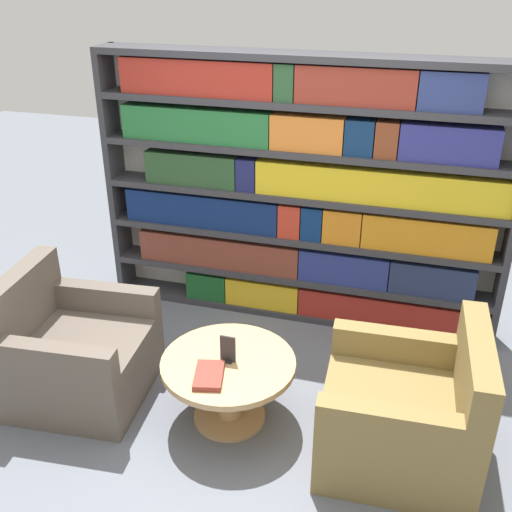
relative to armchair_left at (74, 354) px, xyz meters
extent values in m
plane|color=slate|center=(1.21, -0.06, -0.30)|extent=(14.00, 14.00, 0.00)
cube|color=silver|center=(1.21, 1.53, 0.74)|extent=(3.13, 0.05, 2.08)
cube|color=#333338|center=(-0.33, 1.41, 0.74)|extent=(0.05, 0.30, 2.08)
cube|color=#333338|center=(1.21, 1.41, -0.27)|extent=(3.03, 0.30, 0.05)
cube|color=#333338|center=(1.21, 1.41, 0.05)|extent=(3.03, 0.30, 0.05)
cube|color=#333338|center=(1.21, 1.41, 0.40)|extent=(3.03, 0.30, 0.05)
cube|color=#333338|center=(1.21, 1.41, 0.74)|extent=(3.03, 0.30, 0.05)
cube|color=#333338|center=(1.21, 1.41, 1.09)|extent=(3.03, 0.30, 0.05)
cube|color=#333338|center=(1.21, 1.41, 1.44)|extent=(3.03, 0.30, 0.05)
cube|color=#333338|center=(1.21, 1.41, 1.76)|extent=(3.03, 0.30, 0.05)
cube|color=#195426|center=(0.45, 1.38, -0.13)|extent=(0.35, 0.20, 0.23)
cube|color=gold|center=(0.94, 1.38, -0.13)|extent=(0.61, 0.20, 0.23)
cube|color=maroon|center=(1.98, 1.38, -0.13)|extent=(1.45, 0.20, 0.23)
cube|color=brown|center=(0.56, 1.38, 0.20)|extent=(1.35, 0.20, 0.26)
cube|color=navy|center=(1.59, 1.38, 0.20)|extent=(0.69, 0.20, 0.26)
cube|color=navy|center=(2.26, 1.38, 0.20)|extent=(0.63, 0.20, 0.26)
cube|color=navy|center=(0.43, 1.38, 0.55)|extent=(1.27, 0.20, 0.27)
cube|color=#BC3524|center=(1.16, 1.38, 0.55)|extent=(0.17, 0.20, 0.27)
cube|color=navy|center=(1.33, 1.38, 0.55)|extent=(0.16, 0.20, 0.27)
cube|color=orange|center=(1.56, 1.38, 0.55)|extent=(0.29, 0.20, 0.27)
cube|color=orange|center=(2.18, 1.38, 0.55)|extent=(0.93, 0.20, 0.27)
cube|color=#284A29|center=(0.36, 1.38, 0.89)|extent=(0.74, 0.20, 0.25)
cube|color=navy|center=(0.81, 1.38, 0.89)|extent=(0.15, 0.20, 0.25)
cube|color=gold|center=(1.80, 1.38, 0.89)|extent=(1.82, 0.20, 0.25)
cube|color=#256B36|center=(0.41, 1.38, 1.24)|extent=(1.16, 0.20, 0.25)
cube|color=orange|center=(1.26, 1.38, 1.24)|extent=(0.53, 0.20, 0.25)
cube|color=navy|center=(1.64, 1.38, 1.24)|extent=(0.20, 0.20, 0.25)
cube|color=brown|center=(1.83, 1.38, 1.24)|extent=(0.16, 0.20, 0.25)
cube|color=navy|center=(2.24, 1.38, 1.24)|extent=(0.66, 0.20, 0.25)
cube|color=maroon|center=(0.43, 1.38, 1.59)|extent=(1.17, 0.20, 0.26)
cube|color=#264D2C|center=(1.09, 1.38, 1.59)|extent=(0.14, 0.20, 0.26)
cube|color=maroon|center=(1.58, 1.38, 1.59)|extent=(0.82, 0.20, 0.26)
cube|color=navy|center=(2.21, 1.38, 1.59)|extent=(0.42, 0.20, 0.26)
cube|color=brown|center=(0.04, 0.00, -0.08)|extent=(0.94, 0.92, 0.44)
cube|color=brown|center=(-0.33, -0.03, 0.35)|extent=(0.21, 0.86, 0.43)
cube|color=brown|center=(0.14, -0.35, 0.23)|extent=(0.74, 0.18, 0.19)
cube|color=brown|center=(0.08, 0.37, 0.23)|extent=(0.74, 0.18, 0.19)
cube|color=olive|center=(2.13, 0.00, -0.08)|extent=(0.91, 0.89, 0.44)
cube|color=olive|center=(2.50, 0.02, 0.35)|extent=(0.18, 0.85, 0.43)
cube|color=olive|center=(2.04, 0.36, 0.23)|extent=(0.74, 0.15, 0.19)
cube|color=olive|center=(2.08, -0.36, 0.23)|extent=(0.74, 0.15, 0.19)
cylinder|color=tan|center=(1.09, 0.02, -0.09)|extent=(0.15, 0.15, 0.41)
cylinder|color=tan|center=(1.09, 0.02, -0.28)|extent=(0.46, 0.46, 0.03)
cylinder|color=tan|center=(1.09, 0.02, 0.13)|extent=(0.84, 0.84, 0.04)
cube|color=black|center=(1.09, 0.02, 0.16)|extent=(0.06, 0.06, 0.01)
cube|color=#2D2D2D|center=(1.09, 0.02, 0.24)|extent=(0.10, 0.01, 0.18)
cube|color=brown|center=(1.03, -0.16, 0.17)|extent=(0.22, 0.29, 0.03)
camera|label=1|loc=(2.08, -2.81, 2.38)|focal=42.00mm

